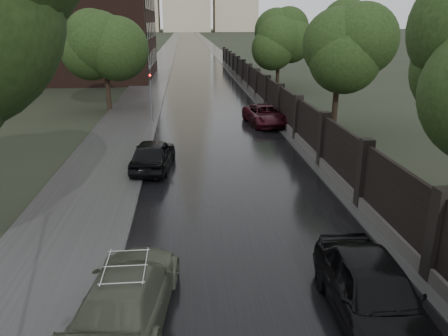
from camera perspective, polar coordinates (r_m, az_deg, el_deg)
road at (r=194.99m, az=-4.61°, el=16.60°), size 8.00×420.00×0.02m
sidewalk_left at (r=195.02m, az=-6.45°, el=16.57°), size 4.00×420.00×0.16m
verge_right at (r=195.12m, az=-2.93°, el=16.65°), size 3.00×420.00×0.08m
fence_right at (r=37.89m, az=5.10°, el=9.84°), size 0.45×75.72×2.70m
tree_left_far at (r=35.41m, az=-15.40°, el=15.54°), size 4.25×4.25×7.39m
tree_right_b at (r=28.53m, az=14.84°, el=14.40°), size 4.08×4.08×7.01m
tree_right_c at (r=45.88m, az=7.19°, el=16.24°), size 4.08×4.08×7.01m
traffic_light at (r=30.26m, az=-9.54°, el=10.09°), size 0.16×0.32×4.00m
volga_sedan at (r=10.88m, az=-12.45°, el=-15.74°), size 2.53×5.01×1.40m
hatchback_left at (r=21.07m, az=-9.27°, el=1.79°), size 2.19×4.53×1.49m
car_right_near at (r=11.06m, az=18.89°, el=-15.09°), size 2.06×4.81×1.62m
car_right_far at (r=30.17m, az=5.37°, el=6.90°), size 2.78×5.05×1.34m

